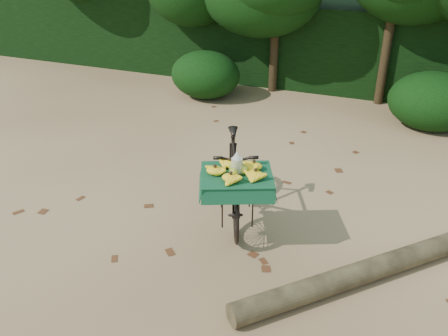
% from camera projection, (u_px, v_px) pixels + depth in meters
% --- Properties ---
extents(ground, '(80.00, 80.00, 0.00)m').
position_uv_depth(ground, '(289.00, 236.00, 5.73)').
color(ground, tan).
rests_on(ground, ground).
extents(vendor_bicycle, '(1.33, 1.94, 1.10)m').
position_uv_depth(vendor_bicycle, '(234.00, 177.00, 5.88)').
color(vendor_bicycle, black).
rests_on(vendor_bicycle, ground).
extents(fallen_log, '(2.51, 2.59, 0.24)m').
position_uv_depth(fallen_log, '(375.00, 268.00, 5.02)').
color(fallen_log, brown).
rests_on(fallen_log, ground).
extents(hedge_backdrop, '(26.00, 1.80, 1.80)m').
position_uv_depth(hedge_backdrop, '(365.00, 48.00, 10.50)').
color(hedge_backdrop, black).
rests_on(hedge_backdrop, ground).
extents(bush_clumps, '(8.80, 1.70, 0.90)m').
position_uv_depth(bush_clumps, '(376.00, 97.00, 8.90)').
color(bush_clumps, black).
rests_on(bush_clumps, ground).
extents(leaf_litter, '(7.00, 7.30, 0.01)m').
position_uv_depth(leaf_litter, '(302.00, 209.00, 6.27)').
color(leaf_litter, '#522C16').
rests_on(leaf_litter, ground).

